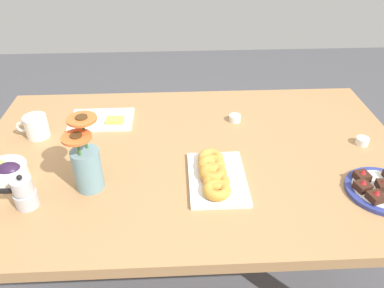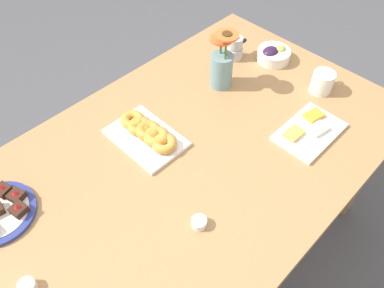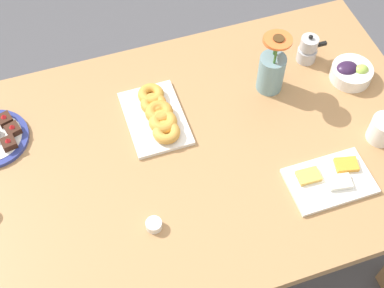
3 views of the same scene
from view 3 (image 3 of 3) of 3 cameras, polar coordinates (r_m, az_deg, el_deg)
The scene contains 9 objects.
ground_plane at distance 2.37m, azimuth -0.00°, elevation -10.66°, with size 6.00×6.00×0.00m, color #4C4C51.
dining_table at distance 1.79m, azimuth -0.00°, elevation -2.26°, with size 1.60×1.00×0.74m.
coffee_mug at distance 1.82m, azimuth 19.74°, elevation 1.52°, with size 0.12×0.09×0.09m.
grape_bowl at distance 1.97m, azimuth 16.61°, elevation 7.35°, with size 0.14×0.14×0.07m.
cheese_platter at distance 1.71m, azimuth 14.51°, elevation -3.70°, with size 0.26×0.17×0.03m.
croissant_platter at distance 1.78m, azimuth -3.69°, elevation 3.11°, with size 0.19×0.28×0.05m.
jam_cup_honey at distance 1.58m, azimuth -4.09°, elevation -8.58°, with size 0.05×0.05×0.03m.
flower_vase at distance 1.84m, azimuth 8.50°, elevation 7.88°, with size 0.11×0.13×0.26m.
moka_pot at distance 1.98m, azimuth 12.26°, elevation 9.82°, with size 0.11×0.07×0.12m.
Camera 3 is at (-0.30, -0.90, 2.18)m, focal length 50.00 mm.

